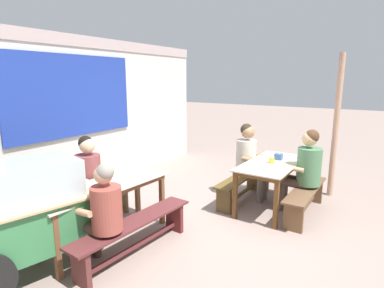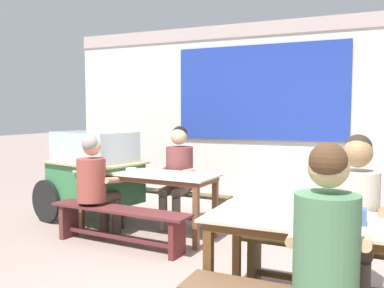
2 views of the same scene
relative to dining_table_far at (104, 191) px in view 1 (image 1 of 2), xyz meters
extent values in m
plane|color=gray|center=(1.18, -1.19, -0.68)|extent=(40.00, 40.00, 0.00)
cube|color=silver|center=(1.18, 1.78, 0.62)|extent=(6.76, 0.12, 2.61)
cube|color=#223BA1|center=(0.96, 1.69, 1.10)|extent=(2.54, 0.03, 1.39)
cube|color=#BAA6A4|center=(1.18, 1.80, 2.03)|extent=(6.76, 0.20, 0.20)
cube|color=beige|center=(0.00, 0.00, 0.07)|extent=(1.82, 0.75, 0.02)
cube|color=brown|center=(0.00, 0.00, 0.03)|extent=(1.74, 0.68, 0.06)
cube|color=brown|center=(0.83, 0.19, -0.34)|extent=(0.06, 0.06, 0.68)
cube|color=brown|center=(0.79, -0.31, -0.34)|extent=(0.06, 0.06, 0.68)
cube|color=brown|center=(-0.79, 0.31, -0.34)|extent=(0.06, 0.06, 0.68)
cube|color=brown|center=(-0.83, -0.19, -0.34)|extent=(0.06, 0.06, 0.68)
cube|color=beige|center=(2.19, -1.46, 0.07)|extent=(1.56, 0.77, 0.02)
cube|color=brown|center=(2.19, -1.46, 0.03)|extent=(1.47, 0.71, 0.06)
cube|color=brown|center=(2.88, -1.16, -0.34)|extent=(0.06, 0.06, 0.68)
cube|color=brown|center=(2.87, -1.78, -0.34)|extent=(0.06, 0.06, 0.68)
cube|color=brown|center=(1.50, -1.13, -0.34)|extent=(0.06, 0.06, 0.68)
cube|color=brown|center=(1.49, -1.76, -0.34)|extent=(0.06, 0.06, 0.68)
cube|color=brown|center=(0.04, 0.54, -0.26)|extent=(1.75, 0.38, 0.02)
cube|color=brown|center=(0.79, 0.48, -0.47)|extent=(0.08, 0.22, 0.41)
cube|color=brown|center=(-0.71, 0.59, -0.47)|extent=(0.08, 0.22, 0.41)
cube|color=brown|center=(0.04, 0.54, -0.58)|extent=(1.46, 0.15, 0.04)
cube|color=#582627|center=(-0.04, -0.54, -0.26)|extent=(1.74, 0.44, 0.03)
cube|color=#5B2121|center=(0.70, -0.59, -0.48)|extent=(0.08, 0.27, 0.40)
cube|color=#5A2B27|center=(-0.78, -0.48, -0.48)|extent=(0.08, 0.27, 0.40)
cube|color=#582627|center=(-0.04, -0.54, -0.58)|extent=(1.44, 0.15, 0.04)
cube|color=brown|center=(2.20, -0.92, -0.26)|extent=(1.45, 0.31, 0.03)
cube|color=brown|center=(2.80, -0.93, -0.48)|extent=(0.06, 0.25, 0.40)
cube|color=brown|center=(1.59, -0.91, -0.48)|extent=(0.06, 0.25, 0.40)
cube|color=brown|center=(2.20, -0.92, -0.58)|extent=(1.17, 0.06, 0.04)
cube|color=brown|center=(2.18, -2.00, -0.26)|extent=(1.49, 0.34, 0.03)
cube|color=brown|center=(2.80, -2.01, -0.48)|extent=(0.06, 0.27, 0.40)
cube|color=brown|center=(1.55, -1.99, -0.48)|extent=(0.06, 0.27, 0.40)
cube|color=brown|center=(2.18, -2.00, -0.58)|extent=(1.21, 0.07, 0.04)
cube|color=#387D48|center=(-0.89, 0.19, -0.13)|extent=(1.30, 1.00, 0.52)
cube|color=silver|center=(-0.89, 0.19, 0.34)|extent=(1.17, 0.90, 0.42)
cube|color=tan|center=(-0.89, 0.19, 0.14)|extent=(1.40, 1.10, 0.02)
cylinder|color=#333333|center=(-0.39, 0.06, -0.53)|extent=(0.05, 0.05, 0.29)
cylinder|color=#3F3F3F|center=(-0.15, 0.01, 0.02)|extent=(0.21, 0.74, 0.04)
cylinder|color=#4D3A32|center=(2.37, -1.62, -0.46)|extent=(0.11, 0.11, 0.43)
cylinder|color=#4D3A32|center=(2.19, -1.62, -0.46)|extent=(0.11, 0.11, 0.43)
cylinder|color=#4D3A32|center=(2.37, -1.81, -0.20)|extent=(0.14, 0.42, 0.13)
cylinder|color=#4D3A32|center=(2.19, -1.81, -0.20)|extent=(0.14, 0.42, 0.13)
cylinder|color=#4B7851|center=(2.28, -2.00, 0.08)|extent=(0.36, 0.36, 0.57)
sphere|color=tan|center=(2.28, -1.98, 0.50)|extent=(0.23, 0.23, 0.23)
sphere|color=#4C331E|center=(2.28, -2.01, 0.54)|extent=(0.21, 0.21, 0.21)
cylinder|color=tan|center=(2.48, -1.82, 0.06)|extent=(0.07, 0.31, 0.11)
cylinder|color=tan|center=(2.08, -1.82, 0.06)|extent=(0.07, 0.31, 0.09)
cylinder|color=#433529|center=(-0.32, -0.18, -0.46)|extent=(0.11, 0.11, 0.43)
cylinder|color=#433529|center=(-0.50, -0.17, -0.46)|extent=(0.11, 0.11, 0.43)
cylinder|color=#433529|center=(-0.32, -0.35, -0.20)|extent=(0.15, 0.38, 0.13)
cylinder|color=#433529|center=(-0.50, -0.34, -0.20)|extent=(0.15, 0.38, 0.13)
cylinder|color=#954439|center=(-0.42, -0.51, 0.04)|extent=(0.33, 0.33, 0.49)
sphere|color=tan|center=(-0.42, -0.49, 0.41)|extent=(0.20, 0.20, 0.20)
sphere|color=gray|center=(-0.42, -0.52, 0.45)|extent=(0.18, 0.18, 0.18)
cylinder|color=tan|center=(-0.23, -0.34, 0.02)|extent=(0.08, 0.31, 0.10)
cylinder|color=tan|center=(-0.60, -0.32, 0.02)|extent=(0.08, 0.31, 0.09)
cylinder|color=#635A4F|center=(2.29, -1.24, -0.46)|extent=(0.11, 0.11, 0.43)
cylinder|color=#635A4F|center=(2.46, -1.26, -0.46)|extent=(0.11, 0.11, 0.43)
cylinder|color=#635A4F|center=(2.30, -1.08, -0.20)|extent=(0.16, 0.37, 0.13)
cylinder|color=#635A4F|center=(2.48, -1.09, -0.20)|extent=(0.16, 0.37, 0.13)
cylinder|color=beige|center=(2.40, -0.92, 0.07)|extent=(0.34, 0.34, 0.56)
sphere|color=#95704B|center=(2.40, -0.94, 0.49)|extent=(0.23, 0.23, 0.23)
sphere|color=#2D2319|center=(2.40, -0.91, 0.53)|extent=(0.21, 0.21, 0.21)
cylinder|color=#95704B|center=(2.20, -1.09, 0.06)|extent=(0.09, 0.31, 0.10)
cylinder|color=#95704B|center=(2.58, -1.12, 0.06)|extent=(0.09, 0.31, 0.09)
cylinder|color=#6C6658|center=(0.13, 0.20, -0.46)|extent=(0.11, 0.11, 0.43)
cylinder|color=#6C6658|center=(0.31, 0.21, -0.46)|extent=(0.11, 0.11, 0.43)
cylinder|color=#6C6658|center=(0.12, 0.36, -0.20)|extent=(0.14, 0.36, 0.13)
cylinder|color=#6C6658|center=(0.30, 0.37, -0.20)|extent=(0.14, 0.36, 0.13)
cylinder|color=brown|center=(0.20, 0.53, 0.07)|extent=(0.35, 0.35, 0.57)
sphere|color=tan|center=(0.20, 0.51, 0.49)|extent=(0.21, 0.21, 0.21)
sphere|color=black|center=(0.20, 0.54, 0.53)|extent=(0.19, 0.19, 0.19)
cylinder|color=tan|center=(0.01, 0.34, 0.06)|extent=(0.08, 0.31, 0.11)
cylinder|color=tan|center=(0.41, 0.35, 0.06)|extent=(0.08, 0.31, 0.09)
cube|color=#3B5F93|center=(2.42, -1.48, 0.13)|extent=(0.12, 0.11, 0.10)
cube|color=white|center=(2.42, -1.48, 0.19)|extent=(0.05, 0.03, 0.02)
cylinder|color=yellow|center=(2.14, -1.46, 0.13)|extent=(0.08, 0.08, 0.09)
cylinder|color=white|center=(2.14, -1.46, 0.18)|extent=(0.07, 0.07, 0.02)
cylinder|color=silver|center=(-0.18, -0.04, 0.10)|extent=(0.14, 0.14, 0.05)
cylinder|color=tan|center=(3.30, -2.19, 0.57)|extent=(0.10, 0.10, 2.50)
camera|label=1|loc=(-2.57, -2.93, 1.39)|focal=29.24mm
camera|label=2|loc=(2.48, -4.34, 0.81)|focal=38.67mm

